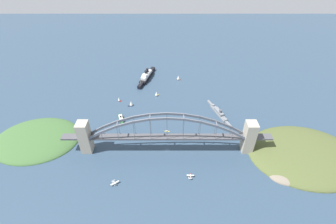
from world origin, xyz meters
TOP-DOWN VIEW (x-y plane):
  - ground_plane at (0.00, 0.00)m, footprint 1400.00×1400.00m
  - harbor_arch_bridge at (0.00, 0.00)m, footprint 286.29×16.48m
  - headland_west_shore at (-195.50, 19.21)m, footprint 126.18×102.69m
  - headland_east_shore at (189.17, -12.07)m, footprint 155.03×122.68m
  - ocean_liner at (-43.37, 205.42)m, footprint 31.43×86.45m
  - naval_cruiser at (87.71, 83.09)m, footprint 30.11×75.43m
  - harbor_ferry_steamer at (-75.79, 67.56)m, footprint 13.25×28.37m
  - seaplane_taxiing_near_bridge at (29.65, -48.04)m, footprint 9.22×8.02m
  - seaplane_second_in_formation at (-64.08, -58.05)m, footprint 10.00×9.07m
  - small_boat_0 at (-87.82, 122.76)m, footprint 7.16×5.95m
  - small_boat_1 at (-20.05, 140.45)m, footprint 8.45×8.14m
  - small_boat_2 at (-0.04, 38.64)m, footprint 8.38×2.20m
  - small_boat_3 at (-63.93, 108.40)m, footprint 10.32×7.85m
  - small_boat_4 at (23.21, 202.03)m, footprint 9.31×7.18m

SIDE VIEW (x-z plane):
  - ground_plane at x=0.00m, z-range 0.00..0.00m
  - headland_west_shore at x=-195.50m, z-range -8.86..8.86m
  - headland_east_shore at x=189.17m, z-range -10.49..10.49m
  - small_boat_2 at x=-0.04m, z-range -0.32..1.78m
  - seaplane_taxiing_near_bridge at x=29.65m, z-range -0.44..4.35m
  - seaplane_second_in_formation at x=-64.08m, z-range -0.39..4.38m
  - harbor_ferry_steamer at x=-75.79m, z-range -1.59..6.80m
  - naval_cruiser at x=87.71m, z-range -5.64..11.43m
  - small_boat_0 at x=-87.82m, z-range -0.27..8.70m
  - small_boat_1 at x=-20.05m, z-range -0.28..9.77m
  - small_boat_4 at x=23.21m, z-range -0.40..10.15m
  - small_boat_3 at x=-63.93m, z-range -0.32..10.45m
  - ocean_liner at x=-43.37m, z-range -4.22..15.98m
  - harbor_arch_bridge at x=0.00m, z-range -4.79..57.92m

